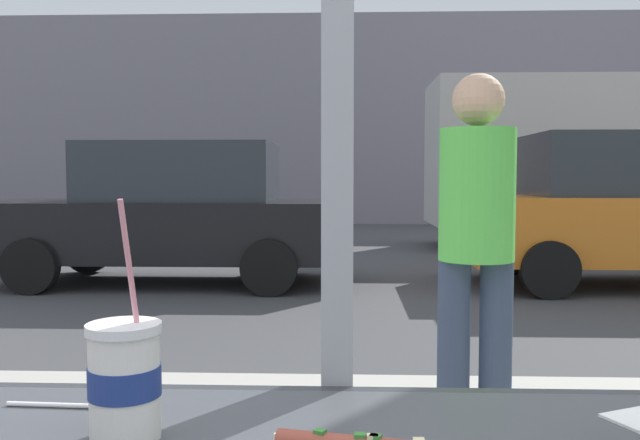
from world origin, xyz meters
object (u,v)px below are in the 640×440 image
at_px(parked_car_orange, 630,211).
at_px(soda_cup_left, 125,379).
at_px(parked_car_black, 172,213).
at_px(box_truck, 601,159).
at_px(pedestrian, 476,238).

bearing_deg(parked_car_orange, soda_cup_left, -116.55).
bearing_deg(parked_car_orange, parked_car_black, -180.00).
bearing_deg(soda_cup_left, box_truck, 67.06).
relative_size(parked_car_black, pedestrian, 2.69).
bearing_deg(box_truck, soda_cup_left, -112.94).
relative_size(soda_cup_left, pedestrian, 0.19).
height_order(parked_car_black, pedestrian, pedestrian).
distance_m(parked_car_orange, box_truck, 4.58).
bearing_deg(parked_car_orange, pedestrian, -118.18).
bearing_deg(pedestrian, soda_cup_left, -112.06).
relative_size(soda_cup_left, parked_car_black, 0.07).
distance_m(box_truck, pedestrian, 10.62).
relative_size(parked_car_black, parked_car_orange, 1.07).
xyz_separation_m(parked_car_black, pedestrian, (2.72, -5.41, 0.20)).
bearing_deg(box_truck, parked_car_black, -147.78).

